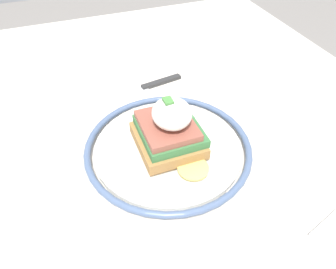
% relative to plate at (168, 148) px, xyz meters
% --- Properties ---
extents(dining_table, '(1.13, 0.85, 0.76)m').
position_rel_plate_xyz_m(dining_table, '(-0.03, -0.02, -0.11)').
color(dining_table, beige).
rests_on(dining_table, ground_plane).
extents(plate, '(0.25, 0.25, 0.02)m').
position_rel_plate_xyz_m(plate, '(0.00, 0.00, 0.00)').
color(plate, silver).
rests_on(plate, dining_table).
extents(sandwich, '(0.13, 0.09, 0.08)m').
position_rel_plate_xyz_m(sandwich, '(-0.00, -0.00, 0.04)').
color(sandwich, '#9E703D').
rests_on(sandwich, plate).
extents(fork, '(0.02, 0.16, 0.00)m').
position_rel_plate_xyz_m(fork, '(-0.17, 0.01, -0.01)').
color(fork, silver).
rests_on(fork, dining_table).
extents(knife, '(0.05, 0.19, 0.01)m').
position_rel_plate_xyz_m(knife, '(0.17, -0.01, -0.01)').
color(knife, '#2D2D2D').
rests_on(knife, dining_table).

